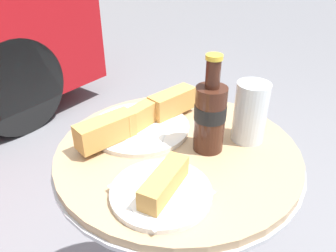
{
  "coord_description": "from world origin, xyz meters",
  "views": [
    {
      "loc": [
        -0.53,
        -0.36,
        1.22
      ],
      "look_at": [
        0.0,
        0.03,
        0.83
      ],
      "focal_mm": 35.0,
      "sensor_mm": 36.0,
      "label": 1
    }
  ],
  "objects_px": {
    "bistro_table": "(176,223)",
    "cola_bottle_left": "(210,115)",
    "lunch_plate_near": "(141,121)",
    "lunch_plate_far": "(162,189)",
    "drinking_glass": "(250,115)"
  },
  "relations": [
    {
      "from": "cola_bottle_left",
      "to": "lunch_plate_near",
      "type": "xyz_separation_m",
      "value": [
        -0.03,
        0.18,
        -0.06
      ]
    },
    {
      "from": "drinking_glass",
      "to": "lunch_plate_near",
      "type": "relative_size",
      "value": 0.41
    },
    {
      "from": "bistro_table",
      "to": "cola_bottle_left",
      "type": "xyz_separation_m",
      "value": [
        0.04,
        -0.06,
        0.34
      ]
    },
    {
      "from": "cola_bottle_left",
      "to": "lunch_plate_far",
      "type": "bearing_deg",
      "value": -176.69
    },
    {
      "from": "drinking_glass",
      "to": "lunch_plate_near",
      "type": "bearing_deg",
      "value": 117.55
    },
    {
      "from": "bistro_table",
      "to": "lunch_plate_near",
      "type": "height_order",
      "value": "lunch_plate_near"
    },
    {
      "from": "bistro_table",
      "to": "cola_bottle_left",
      "type": "height_order",
      "value": "cola_bottle_left"
    },
    {
      "from": "lunch_plate_near",
      "to": "drinking_glass",
      "type": "bearing_deg",
      "value": -62.45
    },
    {
      "from": "bistro_table",
      "to": "cola_bottle_left",
      "type": "bearing_deg",
      "value": -53.69
    },
    {
      "from": "cola_bottle_left",
      "to": "lunch_plate_near",
      "type": "bearing_deg",
      "value": 100.1
    },
    {
      "from": "bistro_table",
      "to": "lunch_plate_far",
      "type": "distance_m",
      "value": 0.32
    },
    {
      "from": "bistro_table",
      "to": "lunch_plate_far",
      "type": "xyz_separation_m",
      "value": [
        -0.15,
        -0.07,
        0.27
      ]
    },
    {
      "from": "bistro_table",
      "to": "lunch_plate_far",
      "type": "height_order",
      "value": "lunch_plate_far"
    },
    {
      "from": "lunch_plate_near",
      "to": "lunch_plate_far",
      "type": "height_order",
      "value": "lunch_plate_near"
    },
    {
      "from": "drinking_glass",
      "to": "lunch_plate_near",
      "type": "distance_m",
      "value": 0.27
    }
  ]
}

